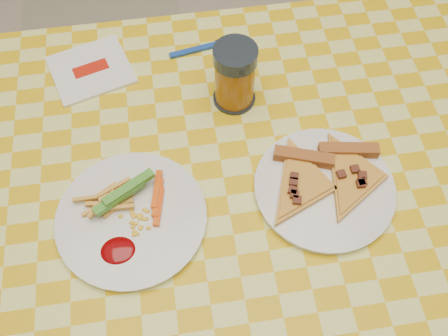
{
  "coord_description": "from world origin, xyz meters",
  "views": [
    {
      "loc": [
        -0.06,
        -0.38,
        1.49
      ],
      "look_at": [
        0.0,
        0.04,
        0.78
      ],
      "focal_mm": 40.0,
      "sensor_mm": 36.0,
      "label": 1
    }
  ],
  "objects": [
    {
      "name": "ground",
      "position": [
        0.0,
        0.0,
        0.0
      ],
      "size": [
        8.0,
        8.0,
        0.0
      ],
      "primitive_type": "plane",
      "color": "#C1B69B",
      "rests_on": "ground"
    },
    {
      "name": "table",
      "position": [
        0.0,
        0.0,
        0.68
      ],
      "size": [
        1.28,
        0.88,
        0.76
      ],
      "color": "silver",
      "rests_on": "ground"
    },
    {
      "name": "plate_left",
      "position": [
        -0.16,
        -0.02,
        0.76
      ],
      "size": [
        0.31,
        0.31,
        0.01
      ],
      "primitive_type": "cylinder",
      "rotation": [
        0.0,
        0.0,
        0.41
      ],
      "color": "silver",
      "rests_on": "table"
    },
    {
      "name": "plate_right",
      "position": [
        0.16,
        -0.02,
        0.76
      ],
      "size": [
        0.26,
        0.26,
        0.01
      ],
      "primitive_type": "cylinder",
      "rotation": [
        0.0,
        0.0,
        -0.12
      ],
      "color": "silver",
      "rests_on": "table"
    },
    {
      "name": "fries_veggies",
      "position": [
        -0.17,
        -0.01,
        0.78
      ],
      "size": [
        0.16,
        0.15,
        0.04
      ],
      "color": "gold",
      "rests_on": "plate_left"
    },
    {
      "name": "pizza_slices",
      "position": [
        0.17,
        -0.0,
        0.78
      ],
      "size": [
        0.25,
        0.22,
        0.02
      ],
      "color": "gold",
      "rests_on": "plate_right"
    },
    {
      "name": "drink_glass",
      "position": [
        0.05,
        0.2,
        0.82
      ],
      "size": [
        0.08,
        0.08,
        0.13
      ],
      "color": "black",
      "rests_on": "table"
    },
    {
      "name": "napkin",
      "position": [
        -0.22,
        0.31,
        0.76
      ],
      "size": [
        0.18,
        0.17,
        0.01
      ],
      "rotation": [
        0.0,
        0.0,
        0.29
      ],
      "color": "white",
      "rests_on": "table"
    },
    {
      "name": "fork",
      "position": [
        0.01,
        0.33,
        0.76
      ],
      "size": [
        0.14,
        0.04,
        0.01
      ],
      "rotation": [
        0.0,
        0.0,
        0.18
      ],
      "color": "#163A97",
      "rests_on": "table"
    }
  ]
}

